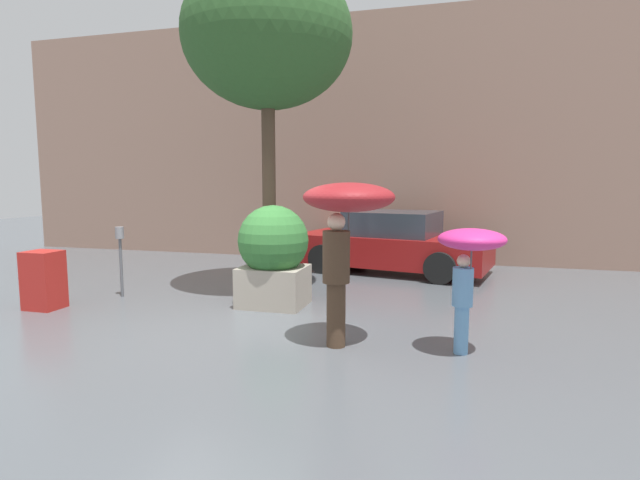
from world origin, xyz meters
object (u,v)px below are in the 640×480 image
object	(u,v)px
parked_car_near	(393,244)
parking_meter	(120,246)
street_tree	(267,37)
newspaper_box	(44,280)
person_adult	(346,215)
person_child	(470,254)
planter_box	(273,253)

from	to	relation	value
parked_car_near	parking_meter	xyz separation A→B (m)	(-4.15, -3.68, 0.26)
parking_meter	street_tree	bearing A→B (deg)	23.57
newspaper_box	street_tree	bearing A→B (deg)	34.58
person_adult	newspaper_box	size ratio (longest dim) A/B	2.17
parked_car_near	newspaper_box	xyz separation A→B (m)	(-4.77, -4.69, -0.16)
person_adult	person_child	world-z (taller)	person_adult
planter_box	newspaper_box	world-z (taller)	planter_box
planter_box	parked_car_near	distance (m)	3.84
person_adult	street_tree	bearing A→B (deg)	104.85
newspaper_box	parked_car_near	bearing A→B (deg)	44.51
person_child	street_tree	bearing A→B (deg)	-175.28
person_adult	parked_car_near	distance (m)	5.25
person_child	newspaper_box	xyz separation A→B (m)	(-6.27, 0.43, -0.71)
parked_car_near	street_tree	bearing A→B (deg)	156.87
parked_car_near	street_tree	distance (m)	4.97
parked_car_near	parking_meter	size ratio (longest dim) A/B	3.61
planter_box	parked_car_near	xyz separation A→B (m)	(1.42, 3.56, -0.23)
person_child	newspaper_box	distance (m)	6.32
planter_box	parked_car_near	world-z (taller)	planter_box
planter_box	person_adult	bearing A→B (deg)	-46.49
planter_box	street_tree	xyz separation A→B (m)	(-0.41, 0.89, 3.54)
planter_box	parking_meter	size ratio (longest dim) A/B	1.33
newspaper_box	person_adult	bearing A→B (deg)	-5.51
planter_box	street_tree	bearing A→B (deg)	114.57
street_tree	newspaper_box	size ratio (longest dim) A/B	6.25
parked_car_near	parking_meter	distance (m)	5.55
person_child	parking_meter	size ratio (longest dim) A/B	1.21
parking_meter	newspaper_box	bearing A→B (deg)	-121.63
planter_box	parked_car_near	bearing A→B (deg)	68.20
planter_box	person_child	distance (m)	3.32
parked_car_near	newspaper_box	size ratio (longest dim) A/B	4.82
person_adult	street_tree	distance (m)	4.22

